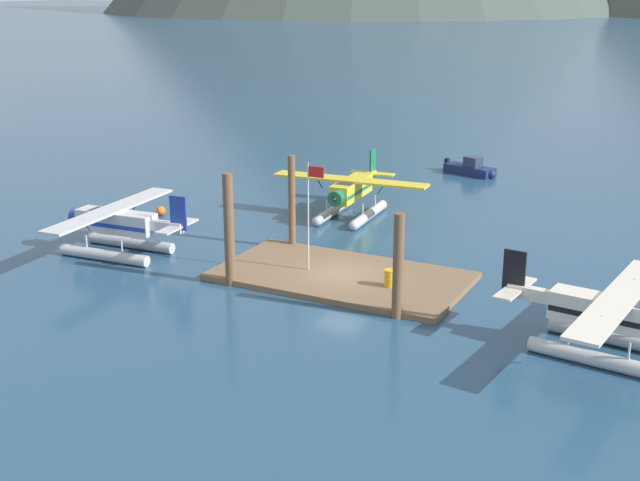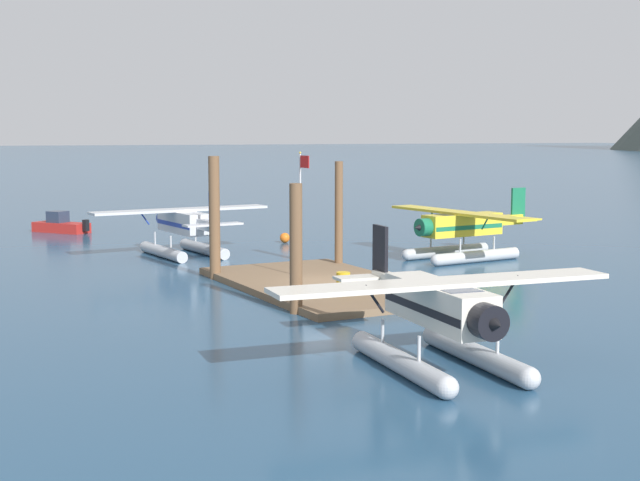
{
  "view_description": "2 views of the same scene",
  "coord_description": "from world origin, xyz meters",
  "px_view_note": "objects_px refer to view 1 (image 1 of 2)",
  "views": [
    {
      "loc": [
        17.76,
        -36.57,
        14.75
      ],
      "look_at": [
        -2.38,
        2.15,
        1.17
      ],
      "focal_mm": 46.3,
      "sensor_mm": 36.0,
      "label": 1
    },
    {
      "loc": [
        34.8,
        -17.96,
        6.81
      ],
      "look_at": [
        0.26,
        -0.3,
        2.2
      ],
      "focal_mm": 49.63,
      "sensor_mm": 36.0,
      "label": 2
    }
  ],
  "objects_px": {
    "mooring_buoy": "(161,211)",
    "seaplane_yellow_bow_left": "(351,194)",
    "flagpole": "(310,204)",
    "seaplane_cream_stbd_aft": "(610,321)",
    "fuel_drum": "(390,278)",
    "seaplane_silver_port_aft": "(116,228)",
    "boat_navy_open_north": "(471,169)"
  },
  "relations": [
    {
      "from": "mooring_buoy",
      "to": "seaplane_yellow_bow_left",
      "type": "height_order",
      "value": "seaplane_yellow_bow_left"
    },
    {
      "from": "flagpole",
      "to": "seaplane_cream_stbd_aft",
      "type": "height_order",
      "value": "flagpole"
    },
    {
      "from": "fuel_drum",
      "to": "seaplane_yellow_bow_left",
      "type": "relative_size",
      "value": 0.08
    },
    {
      "from": "fuel_drum",
      "to": "seaplane_silver_port_aft",
      "type": "height_order",
      "value": "seaplane_silver_port_aft"
    },
    {
      "from": "mooring_buoy",
      "to": "boat_navy_open_north",
      "type": "distance_m",
      "value": 26.01
    },
    {
      "from": "seaplane_yellow_bow_left",
      "to": "flagpole",
      "type": "bearing_deg",
      "value": -75.11
    },
    {
      "from": "seaplane_yellow_bow_left",
      "to": "seaplane_cream_stbd_aft",
      "type": "xyz_separation_m",
      "value": [
        18.55,
        -14.34,
        0.0
      ]
    },
    {
      "from": "flagpole",
      "to": "mooring_buoy",
      "type": "xyz_separation_m",
      "value": [
        -14.44,
        5.81,
        -3.59
      ]
    },
    {
      "from": "seaplane_silver_port_aft",
      "to": "boat_navy_open_north",
      "type": "bearing_deg",
      "value": 68.43
    },
    {
      "from": "mooring_buoy",
      "to": "seaplane_silver_port_aft",
      "type": "height_order",
      "value": "seaplane_silver_port_aft"
    },
    {
      "from": "seaplane_silver_port_aft",
      "to": "boat_navy_open_north",
      "type": "distance_m",
      "value": 31.52
    },
    {
      "from": "mooring_buoy",
      "to": "seaplane_yellow_bow_left",
      "type": "xyz_separation_m",
      "value": [
        11.45,
        5.44,
        1.26
      ]
    },
    {
      "from": "flagpole",
      "to": "seaplane_yellow_bow_left",
      "type": "bearing_deg",
      "value": 104.89
    },
    {
      "from": "mooring_buoy",
      "to": "seaplane_cream_stbd_aft",
      "type": "height_order",
      "value": "seaplane_cream_stbd_aft"
    },
    {
      "from": "seaplane_yellow_bow_left",
      "to": "boat_navy_open_north",
      "type": "height_order",
      "value": "seaplane_yellow_bow_left"
    },
    {
      "from": "fuel_drum",
      "to": "boat_navy_open_north",
      "type": "xyz_separation_m",
      "value": [
        -4.56,
        27.72,
        -0.25
      ]
    },
    {
      "from": "mooring_buoy",
      "to": "boat_navy_open_north",
      "type": "height_order",
      "value": "boat_navy_open_north"
    },
    {
      "from": "flagpole",
      "to": "boat_navy_open_north",
      "type": "bearing_deg",
      "value": 89.75
    },
    {
      "from": "fuel_drum",
      "to": "mooring_buoy",
      "type": "relative_size",
      "value": 1.38
    },
    {
      "from": "flagpole",
      "to": "seaplane_cream_stbd_aft",
      "type": "bearing_deg",
      "value": -11.21
    },
    {
      "from": "boat_navy_open_north",
      "to": "fuel_drum",
      "type": "bearing_deg",
      "value": -80.66
    },
    {
      "from": "fuel_drum",
      "to": "mooring_buoy",
      "type": "bearing_deg",
      "value": 162.13
    },
    {
      "from": "flagpole",
      "to": "mooring_buoy",
      "type": "bearing_deg",
      "value": 158.07
    },
    {
      "from": "fuel_drum",
      "to": "seaplane_silver_port_aft",
      "type": "bearing_deg",
      "value": -174.44
    },
    {
      "from": "boat_navy_open_north",
      "to": "seaplane_cream_stbd_aft",
      "type": "bearing_deg",
      "value": -63.12
    },
    {
      "from": "flagpole",
      "to": "seaplane_cream_stbd_aft",
      "type": "relative_size",
      "value": 0.55
    },
    {
      "from": "seaplane_yellow_bow_left",
      "to": "seaplane_silver_port_aft",
      "type": "distance_m",
      "value": 15.66
    },
    {
      "from": "flagpole",
      "to": "boat_navy_open_north",
      "type": "distance_m",
      "value": 27.58
    },
    {
      "from": "mooring_buoy",
      "to": "seaplane_silver_port_aft",
      "type": "distance_m",
      "value": 8.39
    },
    {
      "from": "seaplane_yellow_bow_left",
      "to": "fuel_drum",
      "type": "bearing_deg",
      "value": -56.53
    },
    {
      "from": "seaplane_silver_port_aft",
      "to": "fuel_drum",
      "type": "bearing_deg",
      "value": 5.56
    },
    {
      "from": "fuel_drum",
      "to": "boat_navy_open_north",
      "type": "height_order",
      "value": "boat_navy_open_north"
    }
  ]
}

